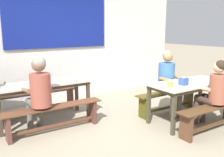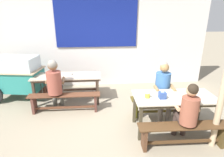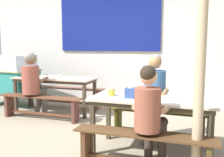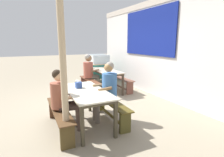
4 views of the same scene
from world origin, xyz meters
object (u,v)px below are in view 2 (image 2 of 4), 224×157
at_px(bench_far_front, 65,100).
at_px(tissue_box, 162,95).
at_px(bench_near_front, 183,133).
at_px(soup_bowl, 70,74).
at_px(food_cart, 17,75).
at_px(bench_far_back, 71,84).
at_px(person_right_near_table, 163,87).
at_px(person_near_front, 187,111).
at_px(dining_table_far, 67,78).
at_px(bench_near_back, 163,104).
at_px(person_left_back_turned, 55,82).
at_px(condiment_jar, 147,95).
at_px(dining_table_near, 174,100).

distance_m(bench_far_front, tissue_box, 2.38).
relative_size(bench_near_front, tissue_box, 10.78).
bearing_deg(soup_bowl, food_cart, 168.85).
bearing_deg(bench_far_front, bench_far_back, 89.52).
relative_size(food_cart, soup_bowl, 12.99).
distance_m(person_right_near_table, tissue_box, 0.63).
relative_size(person_near_front, tissue_box, 8.07).
bearing_deg(person_right_near_table, dining_table_far, 156.28).
relative_size(bench_far_front, soup_bowl, 13.01).
distance_m(bench_near_back, soup_bowl, 2.54).
bearing_deg(tissue_box, bench_near_back, 65.00).
relative_size(dining_table_far, bench_near_front, 1.08).
bearing_deg(person_near_front, dining_table_far, 140.17).
relative_size(person_near_front, soup_bowl, 9.29).
xyz_separation_m(bench_near_back, soup_bowl, (-2.29, 1.00, 0.48)).
height_order(person_left_back_turned, person_near_front, person_left_back_turned).
distance_m(person_left_back_turned, condiment_jar, 2.26).
height_order(bench_near_back, person_left_back_turned, person_left_back_turned).
relative_size(bench_far_front, person_right_near_table, 1.31).
bearing_deg(person_near_front, person_right_near_table, 95.69).
bearing_deg(dining_table_far, soup_bowl, 28.41).
bearing_deg(bench_far_front, bench_near_front, -32.88).
bearing_deg(condiment_jar, bench_near_back, 45.33).
bearing_deg(person_right_near_table, tissue_box, -111.52).
bearing_deg(dining_table_near, tissue_box, -164.88).
distance_m(bench_near_back, condiment_jar, 0.98).
xyz_separation_m(food_cart, person_left_back_turned, (1.20, -0.84, 0.06)).
height_order(bench_near_front, soup_bowl, soup_bowl).
bearing_deg(dining_table_far, bench_far_back, 89.52).
bearing_deg(bench_near_front, dining_table_far, 138.36).
xyz_separation_m(bench_near_front, condiment_jar, (-0.56, 0.54, 0.53)).
relative_size(food_cart, person_left_back_turned, 1.30).
bearing_deg(food_cart, bench_far_front, -32.62).
height_order(bench_far_back, bench_near_front, same).
bearing_deg(person_near_front, tissue_box, 129.11).
bearing_deg(bench_far_front, dining_table_far, 89.52).
height_order(bench_far_front, person_left_back_turned, person_left_back_turned).
bearing_deg(bench_near_front, dining_table_near, 88.69).
xyz_separation_m(bench_near_front, food_cart, (-3.76, 2.42, 0.42)).
xyz_separation_m(bench_far_back, person_near_front, (2.39, -2.57, 0.39)).
relative_size(bench_far_back, tissue_box, 11.70).
xyz_separation_m(dining_table_far, condiment_jar, (1.79, -1.54, 0.13)).
height_order(bench_near_back, tissue_box, tissue_box).
height_order(bench_near_front, tissue_box, tissue_box).
distance_m(person_near_front, condiment_jar, 0.77).
xyz_separation_m(dining_table_far, person_left_back_turned, (-0.22, -0.50, 0.08)).
bearing_deg(dining_table_near, bench_near_back, 88.69).
height_order(person_near_front, person_right_near_table, person_right_near_table).
distance_m(dining_table_far, person_near_front, 3.12).
relative_size(bench_far_back, person_left_back_turned, 1.35).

